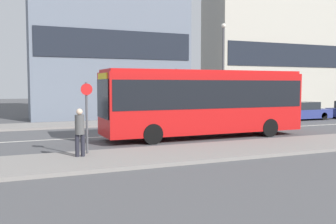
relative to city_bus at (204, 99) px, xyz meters
name	(u,v)px	position (x,y,z in m)	size (l,w,h in m)	color
ground_plane	(133,135)	(-3.23, 2.16, -2.00)	(120.00, 120.00, 0.00)	#4F4F51
sidewalk_near	(180,154)	(-3.23, -4.09, -1.93)	(44.00, 3.50, 0.13)	gray
sidewalk_far	(106,123)	(-3.23, 8.41, -1.93)	(44.00, 3.50, 0.13)	gray
lane_centerline	(133,135)	(-3.23, 2.16, -1.99)	(41.80, 0.16, 0.01)	silver
apartment_block_right_tower	(283,12)	(16.48, 13.91, 8.17)	(16.34, 4.58, 20.35)	#B7B2A3
city_bus	(204,99)	(0.00, 0.00, 0.00)	(10.69, 2.57, 3.48)	red
parked_car_0	(302,111)	(11.78, 5.72, -1.33)	(4.56, 1.82, 1.41)	navy
pedestrian_near_stop	(80,129)	(-7.00, -3.52, -0.86)	(0.35, 0.34, 1.76)	#23232D
bus_stop_sign	(87,112)	(-6.64, -3.00, -0.28)	(0.44, 0.12, 2.72)	#4C4C51
street_lamp	(223,61)	(5.60, 7.40, 2.51)	(0.36, 0.36, 7.22)	#4C4C51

